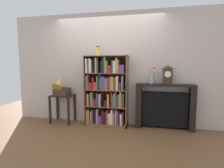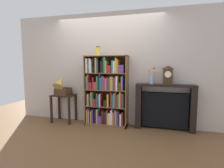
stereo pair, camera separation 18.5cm
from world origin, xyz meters
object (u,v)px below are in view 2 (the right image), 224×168
(cup_stack, at_px, (98,51))
(mantel_clock, at_px, (168,75))
(bookshelf, at_px, (106,94))
(side_table_left, at_px, (64,102))
(flower_vase, at_px, (152,78))
(gramophone, at_px, (62,86))
(fireplace_mantel, at_px, (165,107))

(cup_stack, distance_m, mantel_clock, 1.62)
(bookshelf, xyz_separation_m, side_table_left, (-1.10, -0.02, -0.24))
(cup_stack, height_order, side_table_left, cup_stack)
(cup_stack, relative_size, mantel_clock, 0.52)
(cup_stack, height_order, flower_vase, cup_stack)
(cup_stack, bearing_deg, flower_vase, 2.31)
(gramophone, xyz_separation_m, mantel_clock, (2.42, 0.14, 0.30))
(cup_stack, relative_size, gramophone, 0.38)
(gramophone, bearing_deg, mantel_clock, 3.22)
(side_table_left, distance_m, fireplace_mantel, 2.38)
(fireplace_mantel, height_order, mantel_clock, mantel_clock)
(gramophone, bearing_deg, fireplace_mantel, 3.85)
(mantel_clock, distance_m, flower_vase, 0.33)
(side_table_left, height_order, gramophone, gramophone)
(fireplace_mantel, bearing_deg, flower_vase, -175.92)
(bookshelf, distance_m, flower_vase, 1.08)
(cup_stack, relative_size, fireplace_mantel, 0.17)
(gramophone, height_order, fireplace_mantel, gramophone)
(bookshelf, relative_size, mantel_clock, 4.05)
(bookshelf, height_order, fireplace_mantel, bookshelf)
(side_table_left, height_order, fireplace_mantel, fireplace_mantel)
(cup_stack, xyz_separation_m, flower_vase, (1.21, 0.05, -0.59))
(mantel_clock, bearing_deg, side_table_left, -178.19)
(fireplace_mantel, distance_m, mantel_clock, 0.70)
(bookshelf, bearing_deg, gramophone, -175.88)
(mantel_clock, bearing_deg, bookshelf, -177.53)
(gramophone, relative_size, mantel_clock, 1.36)
(fireplace_mantel, xyz_separation_m, mantel_clock, (0.04, -0.02, 0.70))
(gramophone, height_order, flower_vase, flower_vase)
(bookshelf, bearing_deg, side_table_left, -178.99)
(bookshelf, xyz_separation_m, fireplace_mantel, (1.29, 0.08, -0.24))
(gramophone, distance_m, mantel_clock, 2.44)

